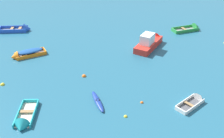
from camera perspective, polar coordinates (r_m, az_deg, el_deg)
rowboat_orange_near_camera at (r=32.94m, az=-17.74°, el=2.99°), size 3.89×3.32×1.22m
rowboat_turquoise_back_row_left at (r=23.04m, az=-17.97°, el=-10.46°), size 1.96×3.97×1.25m
kayak_deep_blue_near_left at (r=24.13m, az=-3.00°, el=-6.70°), size 1.90×3.03×0.30m
rowboat_white_midfield_right at (r=25.26m, az=16.95°, el=-6.25°), size 2.81×3.08×1.01m
rowboat_blue_foreground_center at (r=40.42m, az=-18.34°, el=7.86°), size 4.52×2.36×1.41m
motor_launch_red_distant_center at (r=34.02m, az=7.87°, el=5.65°), size 3.51×5.80×2.24m
rowboat_green_far_back at (r=40.41m, az=16.27°, el=8.14°), size 4.24×3.16×1.32m
mooring_buoy_between_boats_left at (r=27.90m, az=-5.84°, el=-1.54°), size 0.44×0.44×0.44m
mooring_buoy_between_boats_right at (r=22.73m, az=2.84°, el=-9.88°), size 0.30×0.30×0.30m
mooring_buoy_far_field at (r=24.31m, az=6.22°, el=-6.98°), size 0.28×0.28×0.28m
mooring_buoy_near_foreground at (r=28.50m, az=-21.80°, el=-3.07°), size 0.41×0.41×0.41m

